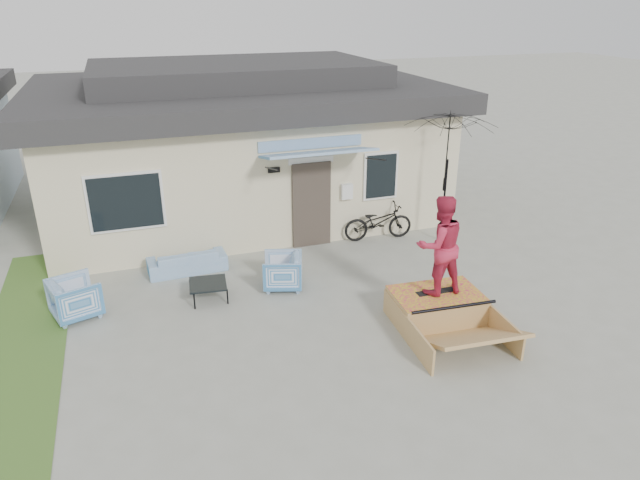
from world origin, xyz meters
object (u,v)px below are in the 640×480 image
object	(u,v)px
patio_umbrella	(446,174)
skateboard	(436,291)
bicycle	(378,218)
armchair_right	(282,270)
coffee_table	(208,291)
armchair_left	(75,296)
skater	(440,244)
loveseat	(187,257)
skate_ramp	(436,306)

from	to	relation	value
patio_umbrella	skateboard	xyz separation A→B (m)	(-2.04, -3.28, -1.18)
bicycle	armchair_right	bearing A→B (deg)	125.68
skateboard	armchair_right	bearing A→B (deg)	139.81
bicycle	coffee_table	bearing A→B (deg)	116.48
armchair_left	bicycle	bearing A→B (deg)	-95.67
armchair_left	bicycle	distance (m)	7.21
coffee_table	patio_umbrella	size ratio (longest dim) A/B	0.33
coffee_table	bicycle	distance (m)	4.88
coffee_table	skater	world-z (taller)	skater
loveseat	skater	distance (m)	5.66
skateboard	skater	size ratio (longest dim) A/B	0.40
armchair_left	armchair_right	size ratio (longest dim) A/B	1.06
skateboard	skater	bearing A→B (deg)	0.00
armchair_right	coffee_table	bearing A→B (deg)	-71.97
skateboard	coffee_table	bearing A→B (deg)	153.36
skate_ramp	skateboard	world-z (taller)	skateboard
coffee_table	skater	distance (m)	4.70
coffee_table	armchair_left	bearing A→B (deg)	176.66
loveseat	armchair_right	world-z (taller)	armchair_right
bicycle	patio_umbrella	world-z (taller)	patio_umbrella
loveseat	skateboard	world-z (taller)	loveseat
patio_umbrella	coffee_table	bearing A→B (deg)	-169.29
loveseat	armchair_right	xyz separation A→B (m)	(1.80, -1.44, 0.07)
bicycle	skater	world-z (taller)	skater
armchair_left	armchair_right	world-z (taller)	armchair_left
armchair_right	skate_ramp	world-z (taller)	armchair_right
patio_umbrella	skateboard	size ratio (longest dim) A/B	2.90
armchair_right	coffee_table	xyz separation A→B (m)	(-1.56, -0.01, -0.23)
bicycle	skateboard	distance (m)	3.94
skate_ramp	coffee_table	bearing A→B (deg)	154.86
armchair_left	coffee_table	bearing A→B (deg)	-111.89
loveseat	skate_ramp	distance (m)	5.56
armchair_right	coffee_table	size ratio (longest dim) A/B	1.11
coffee_table	skater	xyz separation A→B (m)	(3.96, -2.15, 1.36)
skate_ramp	armchair_left	bearing A→B (deg)	163.96
armchair_left	armchair_right	bearing A→B (deg)	-110.44
patio_umbrella	loveseat	bearing A→B (deg)	177.08
armchair_right	patio_umbrella	bearing A→B (deg)	121.79
bicycle	loveseat	bearing A→B (deg)	98.95
skateboard	patio_umbrella	bearing A→B (deg)	59.95
loveseat	skate_ramp	xyz separation A→B (m)	(4.19, -3.65, -0.06)
coffee_table	armchair_right	bearing A→B (deg)	0.44
armchair_left	patio_umbrella	distance (m)	8.64
armchair_left	skate_ramp	xyz separation A→B (m)	(6.44, -2.35, -0.15)
armchair_right	bicycle	size ratio (longest dim) A/B	0.46
patio_umbrella	skate_ramp	size ratio (longest dim) A/B	1.00
skate_ramp	skateboard	size ratio (longest dim) A/B	2.88
loveseat	bicycle	world-z (taller)	bicycle
coffee_table	skate_ramp	size ratio (longest dim) A/B	0.33
coffee_table	patio_umbrella	distance (m)	6.30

